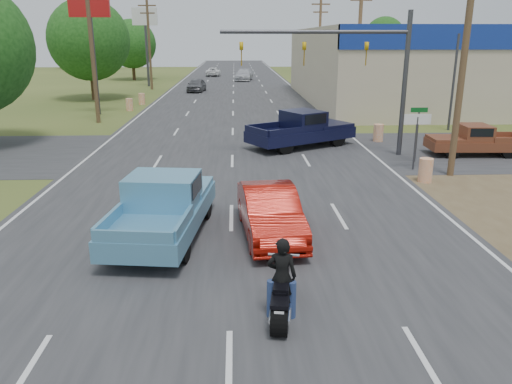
{
  "coord_description": "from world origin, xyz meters",
  "views": [
    {
      "loc": [
        0.17,
        -7.6,
        5.71
      ],
      "look_at": [
        0.76,
        6.67,
        1.3
      ],
      "focal_mm": 35.0,
      "sensor_mm": 36.0,
      "label": 1
    }
  ],
  "objects_px": {
    "brown_pickup": "(473,140)",
    "distant_car_grey": "(197,85)",
    "distant_car_white": "(213,72)",
    "navy_pickup": "(303,129)",
    "motorcycle": "(281,297)",
    "blue_pickup": "(164,205)",
    "distant_car_silver": "(244,75)",
    "red_convertible": "(270,213)",
    "rider": "(282,281)"
  },
  "relations": [
    {
      "from": "blue_pickup",
      "to": "distant_car_grey",
      "type": "distance_m",
      "value": 42.46
    },
    {
      "from": "distant_car_grey",
      "to": "distant_car_white",
      "type": "height_order",
      "value": "distant_car_grey"
    },
    {
      "from": "red_convertible",
      "to": "brown_pickup",
      "type": "bearing_deg",
      "value": 38.2
    },
    {
      "from": "motorcycle",
      "to": "brown_pickup",
      "type": "xyz_separation_m",
      "value": [
        11.13,
        15.1,
        0.28
      ]
    },
    {
      "from": "brown_pickup",
      "to": "distant_car_grey",
      "type": "xyz_separation_m",
      "value": [
        -16.29,
        32.18,
        -0.06
      ]
    },
    {
      "from": "distant_car_grey",
      "to": "motorcycle",
      "type": "bearing_deg",
      "value": -77.06
    },
    {
      "from": "distant_car_grey",
      "to": "distant_car_silver",
      "type": "bearing_deg",
      "value": 76.6
    },
    {
      "from": "rider",
      "to": "distant_car_silver",
      "type": "distance_m",
      "value": 62.29
    },
    {
      "from": "motorcycle",
      "to": "distant_car_white",
      "type": "height_order",
      "value": "distant_car_white"
    },
    {
      "from": "motorcycle",
      "to": "distant_car_grey",
      "type": "height_order",
      "value": "distant_car_grey"
    },
    {
      "from": "blue_pickup",
      "to": "distant_car_white",
      "type": "bearing_deg",
      "value": 98.06
    },
    {
      "from": "red_convertible",
      "to": "navy_pickup",
      "type": "relative_size",
      "value": 0.71
    },
    {
      "from": "rider",
      "to": "blue_pickup",
      "type": "bearing_deg",
      "value": -49.05
    },
    {
      "from": "motorcycle",
      "to": "rider",
      "type": "xyz_separation_m",
      "value": [
        0.01,
        0.06,
        0.35
      ]
    },
    {
      "from": "motorcycle",
      "to": "blue_pickup",
      "type": "xyz_separation_m",
      "value": [
        -3.07,
        4.87,
        0.45
      ]
    },
    {
      "from": "motorcycle",
      "to": "distant_car_grey",
      "type": "distance_m",
      "value": 47.56
    },
    {
      "from": "rider",
      "to": "distant_car_grey",
      "type": "relative_size",
      "value": 0.41
    },
    {
      "from": "rider",
      "to": "distant_car_silver",
      "type": "xyz_separation_m",
      "value": [
        0.35,
        62.29,
        -0.08
      ]
    },
    {
      "from": "motorcycle",
      "to": "distant_car_white",
      "type": "bearing_deg",
      "value": 101.76
    },
    {
      "from": "motorcycle",
      "to": "brown_pickup",
      "type": "relative_size",
      "value": 0.48
    },
    {
      "from": "blue_pickup",
      "to": "distant_car_grey",
      "type": "height_order",
      "value": "blue_pickup"
    },
    {
      "from": "motorcycle",
      "to": "blue_pickup",
      "type": "relative_size",
      "value": 0.38
    },
    {
      "from": "blue_pickup",
      "to": "motorcycle",
      "type": "bearing_deg",
      "value": -50.75
    },
    {
      "from": "distant_car_silver",
      "to": "distant_car_grey",
      "type": "bearing_deg",
      "value": -102.05
    },
    {
      "from": "rider",
      "to": "blue_pickup",
      "type": "distance_m",
      "value": 5.71
    },
    {
      "from": "distant_car_white",
      "to": "rider",
      "type": "bearing_deg",
      "value": 94.71
    },
    {
      "from": "blue_pickup",
      "to": "distant_car_silver",
      "type": "bearing_deg",
      "value": 93.6
    },
    {
      "from": "motorcycle",
      "to": "distant_car_white",
      "type": "xyz_separation_m",
      "value": [
        -4.29,
        71.44,
        0.13
      ]
    },
    {
      "from": "motorcycle",
      "to": "navy_pickup",
      "type": "bearing_deg",
      "value": 89.3
    },
    {
      "from": "motorcycle",
      "to": "distant_car_silver",
      "type": "relative_size",
      "value": 0.42
    },
    {
      "from": "distant_car_white",
      "to": "motorcycle",
      "type": "bearing_deg",
      "value": 94.7
    },
    {
      "from": "distant_car_grey",
      "to": "distant_car_white",
      "type": "bearing_deg",
      "value": 94.64
    },
    {
      "from": "blue_pickup",
      "to": "distant_car_white",
      "type": "height_order",
      "value": "blue_pickup"
    },
    {
      "from": "distant_car_silver",
      "to": "distant_car_white",
      "type": "height_order",
      "value": "distant_car_silver"
    },
    {
      "from": "red_convertible",
      "to": "distant_car_grey",
      "type": "height_order",
      "value": "red_convertible"
    },
    {
      "from": "navy_pickup",
      "to": "brown_pickup",
      "type": "relative_size",
      "value": 1.32
    },
    {
      "from": "brown_pickup",
      "to": "distant_car_grey",
      "type": "height_order",
      "value": "brown_pickup"
    },
    {
      "from": "blue_pickup",
      "to": "distant_car_silver",
      "type": "xyz_separation_m",
      "value": [
        3.43,
        57.49,
        -0.18
      ]
    },
    {
      "from": "blue_pickup",
      "to": "distant_car_white",
      "type": "distance_m",
      "value": 66.58
    },
    {
      "from": "red_convertible",
      "to": "distant_car_silver",
      "type": "height_order",
      "value": "distant_car_silver"
    },
    {
      "from": "red_convertible",
      "to": "motorcycle",
      "type": "distance_m",
      "value": 4.67
    },
    {
      "from": "red_convertible",
      "to": "navy_pickup",
      "type": "xyz_separation_m",
      "value": [
        2.7,
        12.84,
        0.26
      ]
    },
    {
      "from": "red_convertible",
      "to": "distant_car_white",
      "type": "bearing_deg",
      "value": 88.55
    },
    {
      "from": "blue_pickup",
      "to": "distant_car_white",
      "type": "xyz_separation_m",
      "value": [
        -1.22,
        66.57,
        -0.32
      ]
    },
    {
      "from": "blue_pickup",
      "to": "distant_car_silver",
      "type": "relative_size",
      "value": 1.1
    },
    {
      "from": "motorcycle",
      "to": "rider",
      "type": "relative_size",
      "value": 1.31
    },
    {
      "from": "distant_car_silver",
      "to": "red_convertible",
      "type": "bearing_deg",
      "value": -82.2
    },
    {
      "from": "navy_pickup",
      "to": "distant_car_silver",
      "type": "xyz_separation_m",
      "value": [
        -2.42,
        44.85,
        -0.22
      ]
    },
    {
      "from": "blue_pickup",
      "to": "distant_car_silver",
      "type": "height_order",
      "value": "blue_pickup"
    },
    {
      "from": "motorcycle",
      "to": "navy_pickup",
      "type": "xyz_separation_m",
      "value": [
        2.78,
        17.5,
        0.49
      ]
    }
  ]
}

